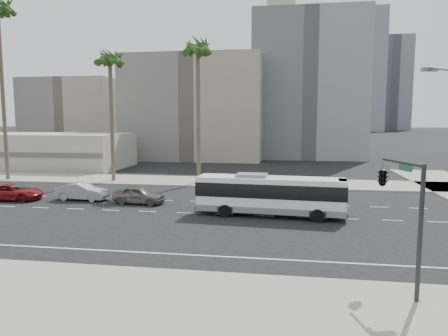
% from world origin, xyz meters
% --- Properties ---
extents(ground, '(700.00, 700.00, 0.00)m').
position_xyz_m(ground, '(0.00, 0.00, 0.00)').
color(ground, black).
rests_on(ground, ground).
extents(sidewalk_north, '(120.00, 7.00, 0.15)m').
position_xyz_m(sidewalk_north, '(0.00, 15.50, 0.07)').
color(sidewalk_north, gray).
rests_on(sidewalk_north, ground).
extents(sidewalk_south, '(120.00, 7.00, 0.15)m').
position_xyz_m(sidewalk_south, '(0.00, -15.50, 0.07)').
color(sidewalk_south, gray).
rests_on(sidewalk_south, ground).
extents(commercial_low, '(22.00, 12.16, 5.00)m').
position_xyz_m(commercial_low, '(-30.00, 25.99, 2.50)').
color(commercial_low, '#AEA99A').
rests_on(commercial_low, ground).
extents(midrise_beige_west, '(24.00, 18.00, 18.00)m').
position_xyz_m(midrise_beige_west, '(-12.00, 45.00, 9.00)').
color(midrise_beige_west, gray).
rests_on(midrise_beige_west, ground).
extents(midrise_gray_center, '(20.00, 20.00, 26.00)m').
position_xyz_m(midrise_gray_center, '(8.00, 52.00, 13.00)').
color(midrise_gray_center, slate).
rests_on(midrise_gray_center, ground).
extents(midrise_beige_far, '(18.00, 16.00, 15.00)m').
position_xyz_m(midrise_beige_far, '(-38.00, 50.00, 7.50)').
color(midrise_beige_far, gray).
rests_on(midrise_beige_far, ground).
extents(civic_tower, '(42.00, 42.00, 129.00)m').
position_xyz_m(civic_tower, '(-2.00, 250.00, 38.83)').
color(civic_tower, '#B9B5A0').
rests_on(civic_tower, ground).
extents(highrise_right, '(26.00, 26.00, 70.00)m').
position_xyz_m(highrise_right, '(45.00, 230.00, 35.00)').
color(highrise_right, slate).
rests_on(highrise_right, ground).
extents(highrise_far, '(22.00, 22.00, 60.00)m').
position_xyz_m(highrise_far, '(70.00, 260.00, 30.00)').
color(highrise_far, slate).
rests_on(highrise_far, ground).
extents(city_bus, '(10.95, 3.24, 3.10)m').
position_xyz_m(city_bus, '(3.40, 0.09, 1.63)').
color(city_bus, white).
rests_on(city_bus, ground).
extents(car_a, '(2.13, 4.54, 1.50)m').
position_xyz_m(car_a, '(-7.75, 2.83, 0.75)').
color(car_a, '#65615B').
rests_on(car_a, ground).
extents(car_b, '(1.73, 4.61, 1.50)m').
position_xyz_m(car_b, '(-13.25, 3.52, 0.75)').
color(car_b, gray).
rests_on(car_b, ground).
extents(car_c, '(2.75, 5.27, 1.42)m').
position_xyz_m(car_c, '(-19.29, 2.59, 0.71)').
color(car_c, maroon).
rests_on(car_c, ground).
extents(traffic_signal, '(2.53, 3.48, 5.46)m').
position_xyz_m(traffic_signal, '(8.90, -11.35, 4.55)').
color(traffic_signal, '#262628').
rests_on(traffic_signal, ground).
extents(palm_near, '(4.68, 4.68, 15.78)m').
position_xyz_m(palm_near, '(-5.10, 14.15, 14.29)').
color(palm_near, brown).
rests_on(palm_near, ground).
extents(palm_mid, '(4.82, 4.82, 14.92)m').
position_xyz_m(palm_mid, '(-15.04, 14.15, 13.42)').
color(palm_mid, brown).
rests_on(palm_mid, ground).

